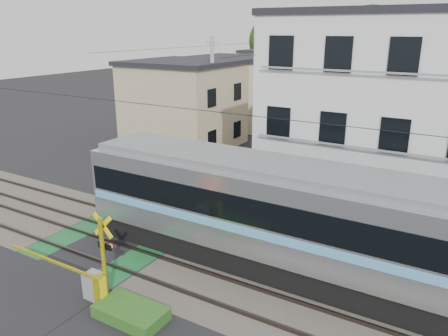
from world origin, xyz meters
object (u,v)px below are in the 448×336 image
Objects in this scene: crossing_signal_near at (95,281)px; apartment_block at (384,113)px; pedestrian at (322,112)px; commuter_train at (336,228)px; crossing_signal_far at (130,186)px.

apartment_block is at bearing 65.78° from crossing_signal_near.
commuter_train is at bearing 105.29° from pedestrian.
crossing_signal_far is at bearing 125.29° from crossing_signal_near.
crossing_signal_near is at bearing -114.22° from apartment_block.
crossing_signal_far is (-11.48, 2.45, -1.43)m from commuter_train.
pedestrian is (-9.65, 27.32, -1.34)m from commuter_train.
apartment_block is (-0.40, 8.29, 2.51)m from commuter_train.
crossing_signal_near is at bearing -142.43° from commuter_train.
commuter_train reaches higher than crossing_signal_far.
commuter_train is 8.09m from crossing_signal_near.
commuter_train is 29.00m from pedestrian.
apartment_block is 6.32× the size of pedestrian.
commuter_train is 4.12× the size of crossing_signal_near.
apartment_block is 21.50m from pedestrian.
commuter_train is 11.83m from crossing_signal_far.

